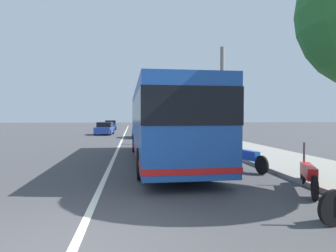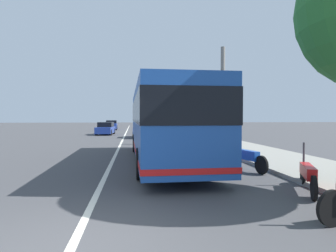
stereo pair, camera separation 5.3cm
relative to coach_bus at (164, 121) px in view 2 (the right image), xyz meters
name	(u,v)px [view 2 (the right image)]	position (x,y,z in m)	size (l,w,h in m)	color
ground_plane	(70,250)	(-8.48, 2.29, -1.81)	(220.00, 220.00, 0.00)	#424244
sidewalk_curb	(261,154)	(1.52, -5.24, -1.74)	(110.00, 3.60, 0.14)	gray
lane_divider_line	(114,157)	(1.52, 2.29, -1.81)	(110.00, 0.16, 0.01)	silver
coach_bus	(164,121)	(0.00, 0.00, 0.00)	(11.58, 2.81, 3.14)	#1E4C9E
motorcycle_angled	(308,174)	(-5.73, -3.19, -1.35)	(2.12, 0.99, 1.25)	black
motorcycle_far_end	(246,157)	(-2.51, -2.79, -1.33)	(2.30, 0.66, 1.27)	black
car_side_street	(142,130)	(15.49, 0.54, -1.10)	(4.45, 1.79, 1.51)	navy
car_behind_bus	(112,125)	(34.31, 4.82, -1.09)	(4.74, 1.88, 1.50)	navy
car_oncoming	(106,129)	(20.96, 4.51, -1.13)	(4.62, 1.96, 1.42)	navy
utility_pole	(223,96)	(7.36, -4.99, 1.67)	(0.31, 0.31, 6.97)	slate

